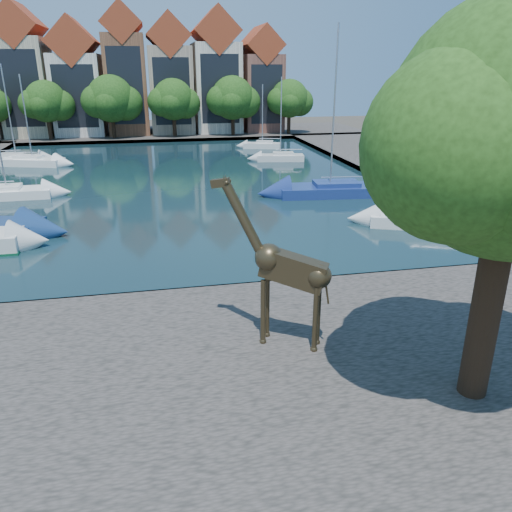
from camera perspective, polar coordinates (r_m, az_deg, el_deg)
The scene contains 24 objects.
ground at distance 21.72m, azimuth -7.74°, elevation -4.73°, with size 160.00×160.00×0.00m, color #38332B.
water_basin at distance 44.59m, azimuth -10.06°, elevation 8.47°, with size 38.00×50.00×0.08m, color black.
near_quay at distance 15.54m, azimuth -5.79°, elevation -14.86°, with size 50.00×14.00×0.50m, color #504945.
far_quay at distance 76.16m, azimuth -10.98°, elevation 13.56°, with size 60.00×16.00×0.50m, color #504945.
right_quay at distance 51.58m, azimuth 19.27°, elevation 9.52°, with size 14.00×52.00×0.50m, color #504945.
townhouse_west_mid at distance 77.28m, azimuth -24.76°, elevation 18.19°, with size 5.94×9.18×16.79m.
townhouse_west_inner at distance 76.22m, azimuth -19.67°, elevation 18.16°, with size 6.43×9.18×15.15m.
townhouse_center at distance 75.67m, azimuth -14.62°, elevation 19.42°, with size 5.44×9.18×16.93m.
townhouse_east_inner at distance 75.68m, azimuth -9.78°, elevation 19.29°, with size 5.94×9.18×15.79m.
townhouse_east_mid at distance 76.21m, azimuth -4.61°, elevation 19.79°, with size 6.43×9.18×16.65m.
townhouse_east_end at distance 77.31m, azimuth 0.47°, elevation 19.13°, with size 5.44×9.18×14.43m.
far_tree_west at distance 71.41m, azimuth -22.80°, elevation 15.83°, with size 6.76×5.20×7.36m.
far_tree_mid_west at distance 70.39m, azimuth -16.17°, elevation 16.72°, with size 7.80×6.00×8.00m.
far_tree_mid_east at distance 70.30m, azimuth -9.37°, elevation 17.09°, with size 7.02×5.40×7.52m.
far_tree_east at distance 71.10m, azimuth -2.62°, elevation 17.46°, with size 7.54×5.80×7.84m.
far_tree_far_east at distance 72.79m, azimuth 3.91°, elevation 17.38°, with size 6.76×5.20×7.36m.
giraffe_statue at distance 16.10m, azimuth 3.23°, elevation -1.35°, with size 3.59×2.19×5.54m.
sailboat_left_c at distance 42.01m, azimuth -26.58°, elevation 6.65°, with size 6.39×2.34×11.17m.
sailboat_left_d at distance 55.37m, azimuth -24.16°, elevation 9.96°, with size 6.30×3.84×8.63m.
sailboat_left_e at distance 58.16m, azimuth -25.71°, elevation 10.15°, with size 5.59×2.15×9.56m.
sailboat_right_a at distance 32.44m, azimuth 18.63°, elevation 4.17°, with size 6.83×4.55×9.75m.
sailboat_right_b at distance 38.85m, azimuth 8.45°, elevation 7.70°, with size 7.99×3.45×12.10m.
sailboat_right_c at distance 53.45m, azimuth 2.80°, elevation 11.35°, with size 5.09×2.54×8.35m.
sailboat_right_d at distance 62.04m, azimuth 0.73°, elevation 12.67°, with size 4.78×2.83×7.38m.
Camera 1 is at (-1.02, -19.61, 9.27)m, focal length 35.00 mm.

